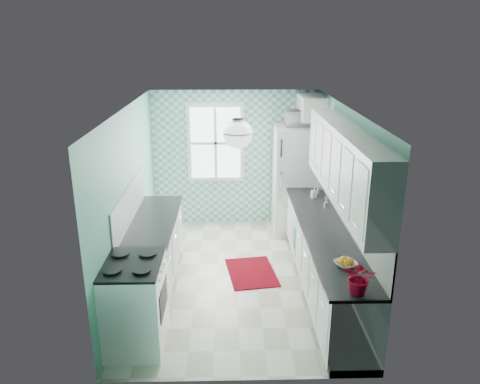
{
  "coord_description": "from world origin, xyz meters",
  "views": [
    {
      "loc": [
        -0.1,
        -6.19,
        3.43
      ],
      "look_at": [
        0.05,
        0.25,
        1.25
      ],
      "focal_mm": 35.0,
      "sensor_mm": 36.0,
      "label": 1
    }
  ],
  "objects_px": {
    "fridge": "(297,179)",
    "stove": "(134,303)",
    "ceiling_light": "(238,134)",
    "fruit_bowl": "(345,264)",
    "potted_plant": "(360,278)",
    "microwave": "(300,118)",
    "sink": "(315,206)"
  },
  "relations": [
    {
      "from": "fruit_bowl",
      "to": "microwave",
      "type": "height_order",
      "value": "microwave"
    },
    {
      "from": "microwave",
      "to": "fridge",
      "type": "bearing_deg",
      "value": 53.23
    },
    {
      "from": "ceiling_light",
      "to": "potted_plant",
      "type": "distance_m",
      "value": 2.12
    },
    {
      "from": "microwave",
      "to": "fruit_bowl",
      "type": "bearing_deg",
      "value": 91.5
    },
    {
      "from": "potted_plant",
      "to": "microwave",
      "type": "height_order",
      "value": "microwave"
    },
    {
      "from": "fridge",
      "to": "stove",
      "type": "bearing_deg",
      "value": -127.83
    },
    {
      "from": "stove",
      "to": "sink",
      "type": "xyz_separation_m",
      "value": [
        2.4,
        2.04,
        0.4
      ]
    },
    {
      "from": "ceiling_light",
      "to": "stove",
      "type": "height_order",
      "value": "ceiling_light"
    },
    {
      "from": "ceiling_light",
      "to": "fruit_bowl",
      "type": "bearing_deg",
      "value": -29.87
    },
    {
      "from": "potted_plant",
      "to": "microwave",
      "type": "relative_size",
      "value": 0.72
    },
    {
      "from": "fruit_bowl",
      "to": "sink",
      "type": "bearing_deg",
      "value": 89.88
    },
    {
      "from": "stove",
      "to": "sink",
      "type": "relative_size",
      "value": 1.92
    },
    {
      "from": "ceiling_light",
      "to": "potted_plant",
      "type": "bearing_deg",
      "value": -46.56
    },
    {
      "from": "stove",
      "to": "microwave",
      "type": "distance_m",
      "value": 4.31
    },
    {
      "from": "ceiling_light",
      "to": "sink",
      "type": "relative_size",
      "value": 0.66
    },
    {
      "from": "ceiling_light",
      "to": "stove",
      "type": "bearing_deg",
      "value": -148.63
    },
    {
      "from": "fridge",
      "to": "fruit_bowl",
      "type": "xyz_separation_m",
      "value": [
        0.09,
        -3.26,
        0.01
      ]
    },
    {
      "from": "fridge",
      "to": "microwave",
      "type": "bearing_deg",
      "value": 50.44
    },
    {
      "from": "ceiling_light",
      "to": "stove",
      "type": "relative_size",
      "value": 0.34
    },
    {
      "from": "ceiling_light",
      "to": "microwave",
      "type": "relative_size",
      "value": 0.71
    },
    {
      "from": "ceiling_light",
      "to": "stove",
      "type": "xyz_separation_m",
      "value": [
        -1.2,
        -0.73,
        -1.79
      ]
    },
    {
      "from": "ceiling_light",
      "to": "fruit_bowl",
      "type": "height_order",
      "value": "ceiling_light"
    },
    {
      "from": "ceiling_light",
      "to": "sink",
      "type": "distance_m",
      "value": 2.26
    },
    {
      "from": "fridge",
      "to": "potted_plant",
      "type": "distance_m",
      "value": 3.84
    },
    {
      "from": "potted_plant",
      "to": "microwave",
      "type": "xyz_separation_m",
      "value": [
        -0.09,
        3.84,
        0.95
      ]
    },
    {
      "from": "sink",
      "to": "microwave",
      "type": "relative_size",
      "value": 1.08
    },
    {
      "from": "fridge",
      "to": "sink",
      "type": "relative_size",
      "value": 3.63
    },
    {
      "from": "fridge",
      "to": "stove",
      "type": "relative_size",
      "value": 1.89
    },
    {
      "from": "fruit_bowl",
      "to": "potted_plant",
      "type": "bearing_deg",
      "value": -90.0
    },
    {
      "from": "sink",
      "to": "fruit_bowl",
      "type": "relative_size",
      "value": 2.21
    },
    {
      "from": "fridge",
      "to": "sink",
      "type": "xyz_separation_m",
      "value": [
        0.09,
        -1.27,
        -0.03
      ]
    },
    {
      "from": "stove",
      "to": "potted_plant",
      "type": "bearing_deg",
      "value": -14.62
    }
  ]
}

